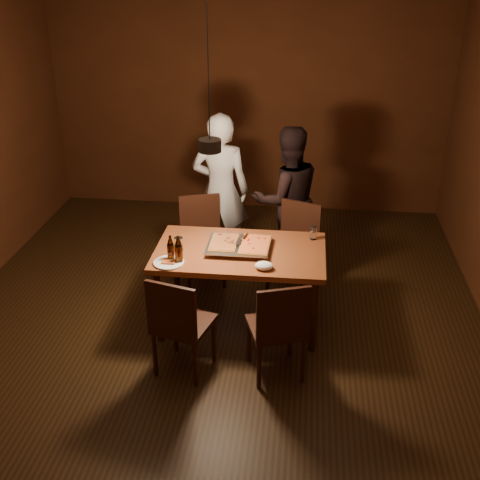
# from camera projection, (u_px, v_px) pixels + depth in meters

# --- Properties ---
(room_shell) EXTENTS (6.00, 6.00, 6.00)m
(room_shell) POSITION_uv_depth(u_px,v_px,m) (211.00, 187.00, 4.89)
(room_shell) COLOR #341F0E
(room_shell) RESTS_ON ground
(dining_table) EXTENTS (1.50, 0.90, 0.75)m
(dining_table) POSITION_uv_depth(u_px,v_px,m) (240.00, 258.00, 5.34)
(dining_table) COLOR #974B26
(dining_table) RESTS_ON floor
(chair_far_left) EXTENTS (0.53, 0.53, 0.49)m
(chair_far_left) POSITION_uv_depth(u_px,v_px,m) (202.00, 231.00, 6.16)
(chair_far_left) COLOR #38190F
(chair_far_left) RESTS_ON floor
(chair_far_right) EXTENTS (0.54, 0.54, 0.49)m
(chair_far_right) POSITION_uv_depth(u_px,v_px,m) (296.00, 239.00, 6.00)
(chair_far_right) COLOR #38190F
(chair_far_right) RESTS_ON floor
(chair_near_left) EXTENTS (0.52, 0.52, 0.49)m
(chair_near_left) POSITION_uv_depth(u_px,v_px,m) (178.00, 318.00, 4.71)
(chair_near_left) COLOR #38190F
(chair_near_left) RESTS_ON floor
(chair_near_right) EXTENTS (0.53, 0.53, 0.49)m
(chair_near_right) POSITION_uv_depth(u_px,v_px,m) (279.00, 322.00, 4.66)
(chair_near_right) COLOR #38190F
(chair_near_right) RESTS_ON floor
(pizza_tray) EXTENTS (0.59, 0.49, 0.05)m
(pizza_tray) POSITION_uv_depth(u_px,v_px,m) (239.00, 247.00, 5.31)
(pizza_tray) COLOR silver
(pizza_tray) RESTS_ON dining_table
(pizza_meat) EXTENTS (0.23, 0.37, 0.02)m
(pizza_meat) POSITION_uv_depth(u_px,v_px,m) (224.00, 242.00, 5.32)
(pizza_meat) COLOR maroon
(pizza_meat) RESTS_ON pizza_tray
(pizza_cheese) EXTENTS (0.27, 0.41, 0.02)m
(pizza_cheese) POSITION_uv_depth(u_px,v_px,m) (255.00, 244.00, 5.28)
(pizza_cheese) COLOR gold
(pizza_cheese) RESTS_ON pizza_tray
(spatula) EXTENTS (0.15, 0.26, 0.04)m
(spatula) POSITION_uv_depth(u_px,v_px,m) (240.00, 243.00, 5.30)
(spatula) COLOR silver
(spatula) RESTS_ON pizza_tray
(beer_bottle_a) EXTENTS (0.06, 0.06, 0.23)m
(beer_bottle_a) POSITION_uv_depth(u_px,v_px,m) (171.00, 248.00, 5.08)
(beer_bottle_a) COLOR black
(beer_bottle_a) RESTS_ON dining_table
(beer_bottle_b) EXTENTS (0.07, 0.07, 0.25)m
(beer_bottle_b) POSITION_uv_depth(u_px,v_px,m) (179.00, 250.00, 5.04)
(beer_bottle_b) COLOR black
(beer_bottle_b) RESTS_ON dining_table
(water_glass_left) EXTENTS (0.08, 0.08, 0.12)m
(water_glass_left) POSITION_uv_depth(u_px,v_px,m) (179.00, 244.00, 5.27)
(water_glass_left) COLOR silver
(water_glass_left) RESTS_ON dining_table
(water_glass_right) EXTENTS (0.06, 0.06, 0.12)m
(water_glass_right) POSITION_uv_depth(u_px,v_px,m) (313.00, 233.00, 5.48)
(water_glass_right) COLOR silver
(water_glass_right) RESTS_ON dining_table
(plate_slice) EXTENTS (0.26, 0.26, 0.03)m
(plate_slice) POSITION_uv_depth(u_px,v_px,m) (169.00, 263.00, 5.07)
(plate_slice) COLOR white
(plate_slice) RESTS_ON dining_table
(napkin) EXTENTS (0.16, 0.12, 0.07)m
(napkin) POSITION_uv_depth(u_px,v_px,m) (264.00, 266.00, 4.98)
(napkin) COLOR white
(napkin) RESTS_ON dining_table
(diner_white) EXTENTS (0.63, 0.44, 1.67)m
(diner_white) POSITION_uv_depth(u_px,v_px,m) (221.00, 190.00, 6.38)
(diner_white) COLOR silver
(diner_white) RESTS_ON floor
(diner_dark) EXTENTS (0.93, 0.84, 1.56)m
(diner_dark) POSITION_uv_depth(u_px,v_px,m) (287.00, 199.00, 6.29)
(diner_dark) COLOR black
(diner_dark) RESTS_ON floor
(pendant_lamp) EXTENTS (0.18, 0.18, 1.10)m
(pendant_lamp) POSITION_uv_depth(u_px,v_px,m) (210.00, 144.00, 4.73)
(pendant_lamp) COLOR black
(pendant_lamp) RESTS_ON ceiling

